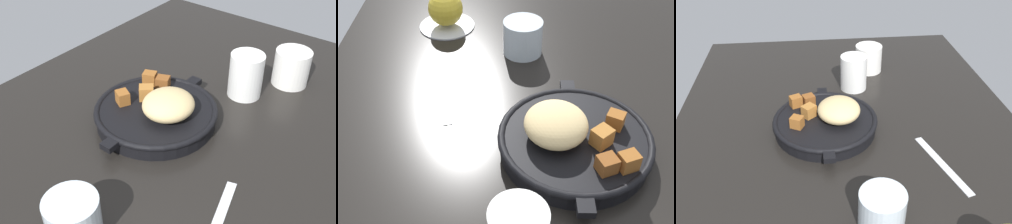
{
  "view_description": "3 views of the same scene",
  "coord_description": "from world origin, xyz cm",
  "views": [
    {
      "loc": [
        47.93,
        36.45,
        50.42
      ],
      "look_at": [
        -2.85,
        -2.34,
        3.61
      ],
      "focal_mm": 45.36,
      "sensor_mm": 36.0,
      "label": 1
    },
    {
      "loc": [
        -49.34,
        4.48,
        48.1
      ],
      "look_at": [
        -2.8,
        5.23,
        7.67
      ],
      "focal_mm": 45.41,
      "sensor_mm": 36.0,
      "label": 2
    },
    {
      "loc": [
        65.34,
        -8.29,
        50.06
      ],
      "look_at": [
        -2.76,
        -1.05,
        4.76
      ],
      "focal_mm": 39.04,
      "sensor_mm": 36.0,
      "label": 3
    }
  ],
  "objects": [
    {
      "name": "cast_iron_skillet",
      "position": [
        -3.0,
        -4.93,
        2.52
      ],
      "size": [
        28.12,
        23.8,
        7.76
      ],
      "color": "black",
      "rests_on": "ground_plane"
    },
    {
      "name": "water_glass_short",
      "position": [
        25.03,
        2.3,
        3.49
      ],
      "size": [
        7.94,
        7.94,
        6.97
      ],
      "primitive_type": "cylinder",
      "color": "silver",
      "rests_on": "ground_plane"
    },
    {
      "name": "ceramic_mug_white",
      "position": [
        -31.79,
        9.29,
        3.92
      ],
      "size": [
        7.71,
        7.71,
        7.85
      ],
      "primitive_type": "cylinder",
      "color": "silver",
      "rests_on": "ground_plane"
    },
    {
      "name": "white_creamer_pitcher",
      "position": [
        -21.73,
        3.55,
        4.71
      ],
      "size": [
        7.03,
        7.03,
        9.42
      ],
      "primitive_type": "cylinder",
      "color": "white",
      "rests_on": "ground_plane"
    },
    {
      "name": "ground_plane",
      "position": [
        0.0,
        0.0,
        -1.2
      ],
      "size": [
        114.27,
        82.0,
        2.4
      ],
      "primitive_type": "cube",
      "color": "black"
    }
  ]
}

